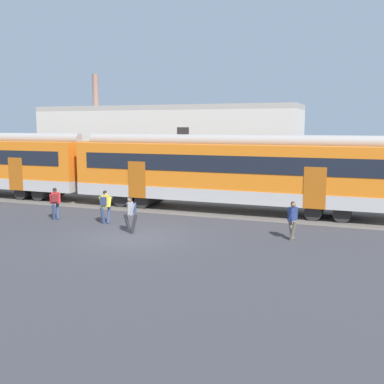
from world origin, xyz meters
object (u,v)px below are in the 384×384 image
(commuter_train, at_px, (97,167))
(pedestrian_navy, at_px, (293,218))
(pedestrian_red, at_px, (55,201))
(pedestrian_yellow, at_px, (105,204))
(pedestrian_grey, at_px, (131,211))

(commuter_train, xyz_separation_m, pedestrian_navy, (12.95, -5.38, -1.29))
(commuter_train, distance_m, pedestrian_red, 5.65)
(pedestrian_yellow, bearing_deg, pedestrian_grey, -31.11)
(pedestrian_red, height_order, pedestrian_grey, same)
(pedestrian_red, distance_m, pedestrian_yellow, 2.93)
(pedestrian_grey, distance_m, pedestrian_navy, 7.14)
(pedestrian_red, distance_m, pedestrian_grey, 5.20)
(commuter_train, relative_size, pedestrian_yellow, 22.83)
(pedestrian_red, height_order, pedestrian_navy, same)
(pedestrian_yellow, height_order, pedestrian_navy, same)
(commuter_train, height_order, pedestrian_yellow, commuter_train)
(pedestrian_red, xyz_separation_m, pedestrian_grey, (5.05, -1.22, 0.00))
(pedestrian_yellow, relative_size, pedestrian_grey, 1.00)
(pedestrian_red, xyz_separation_m, pedestrian_yellow, (2.93, 0.06, 0.00))
(pedestrian_grey, xyz_separation_m, pedestrian_navy, (7.03, 1.28, -0.03))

